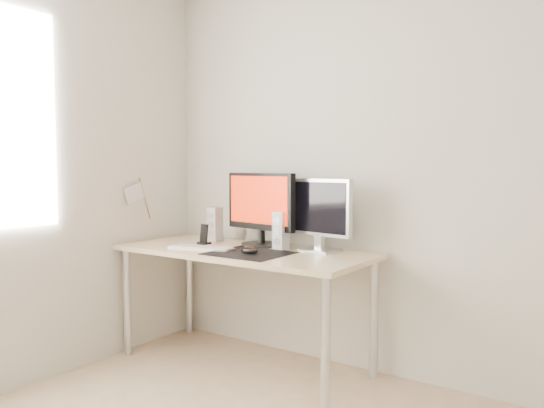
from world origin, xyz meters
The scene contains 11 objects.
wall_back centered at (0.00, 1.75, 1.25)m, with size 3.50×3.50×0.00m, color beige.
mousepad centered at (-0.80, 1.27, 0.73)m, with size 0.45×0.40×0.00m, color black.
mouse centered at (-0.78, 1.24, 0.75)m, with size 0.12×0.07×0.04m, color black.
desk centered at (-0.93, 1.38, 0.65)m, with size 1.60×0.70×0.73m.
main_monitor centered at (-0.92, 1.55, 0.98)m, with size 0.55×0.30×0.47m.
second_monitor centered at (-0.50, 1.57, 0.97)m, with size 0.45×0.19×0.43m.
speaker_left centered at (-1.30, 1.55, 0.85)m, with size 0.07×0.09×0.23m.
speaker_right centered at (-0.74, 1.50, 0.85)m, with size 0.07×0.09×0.23m.
keyboard centered at (-1.14, 1.23, 0.74)m, with size 0.43×0.19×0.02m.
phone_dock centered at (-1.27, 1.40, 0.77)m, with size 0.07×0.06×0.13m.
pennant centered at (-1.72, 1.24, 1.05)m, with size 0.01×0.23×0.29m.
Camera 1 is at (1.06, -1.18, 1.23)m, focal length 35.00 mm.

